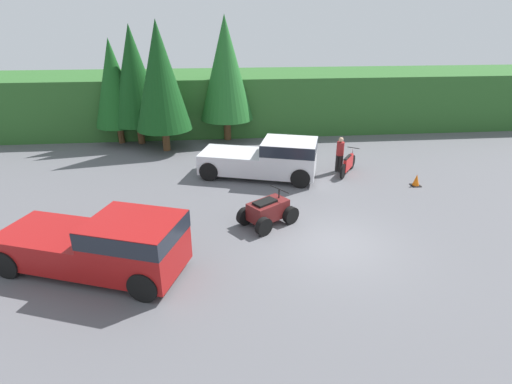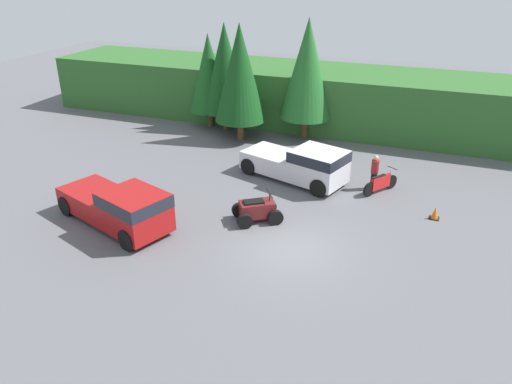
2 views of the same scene
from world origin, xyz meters
name	(u,v)px [view 1 (image 1 of 2)]	position (x,y,z in m)	size (l,w,h in m)	color
ground_plane	(334,244)	(0.00, 0.00, 0.00)	(80.00, 80.00, 0.00)	#5B5B60
hillside_backdrop	(272,100)	(0.00, 16.00, 1.81)	(44.00, 6.00, 3.62)	#2D6028
tree_left	(114,83)	(-9.61, 12.82, 3.54)	(2.65, 2.65, 6.02)	brown
tree_mid_left	(134,76)	(-8.39, 12.62, 3.97)	(2.97, 2.97, 6.75)	brown
tree_mid_right	(160,77)	(-6.73, 11.06, 4.11)	(3.07, 3.07, 6.99)	brown
tree_right	(226,69)	(-3.16, 12.94, 4.25)	(3.18, 3.18, 7.22)	brown
pickup_truck_red	(106,243)	(-7.18, -0.89, 0.99)	(5.96, 3.84, 1.86)	maroon
pickup_truck_second	(269,158)	(-1.43, 6.31, 0.99)	(5.80, 3.60, 1.86)	silver
dirt_bike	(348,164)	(2.48, 6.43, 0.47)	(1.34, 1.91, 1.12)	black
quad_atv	(268,211)	(-2.06, 1.65, 0.51)	(2.37, 2.19, 1.27)	black
rider_person	(340,153)	(2.11, 6.68, 0.96)	(0.51, 0.51, 1.76)	black
traffic_cone	(416,181)	(5.10, 4.59, 0.25)	(0.42, 0.42, 0.55)	black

